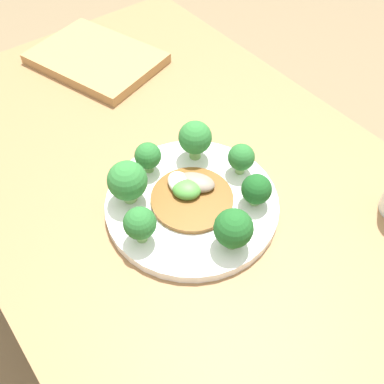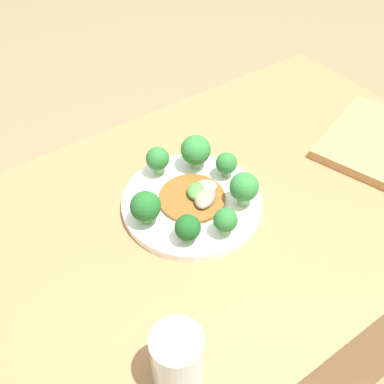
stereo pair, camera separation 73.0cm
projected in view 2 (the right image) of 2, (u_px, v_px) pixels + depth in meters
ground_plane at (204, 367)px, 1.34m from camera, size 8.00×8.00×0.00m
table at (207, 306)px, 1.09m from camera, size 1.11×0.65×0.70m
plate at (192, 202)px, 0.84m from camera, size 0.26×0.26×0.02m
broccoli_north at (225, 221)px, 0.75m from camera, size 0.04×0.04×0.05m
broccoli_south at (158, 159)px, 0.86m from camera, size 0.05×0.05×0.06m
broccoli_west at (226, 164)px, 0.85m from camera, size 0.04×0.04×0.05m
broccoli_northeast at (188, 228)px, 0.74m from camera, size 0.04×0.04×0.05m
broccoli_northwest at (244, 187)px, 0.80m from camera, size 0.05×0.05×0.07m
broccoli_southwest at (196, 150)px, 0.87m from camera, size 0.06×0.06×0.07m
broccoli_east at (146, 207)px, 0.77m from camera, size 0.05×0.05×0.06m
stirfry_center at (197, 195)px, 0.83m from camera, size 0.12×0.12×0.03m
drinking_glass at (177, 358)px, 0.58m from camera, size 0.07×0.07×0.10m
cutting_board at (373, 140)px, 0.96m from camera, size 0.29×0.25×0.02m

